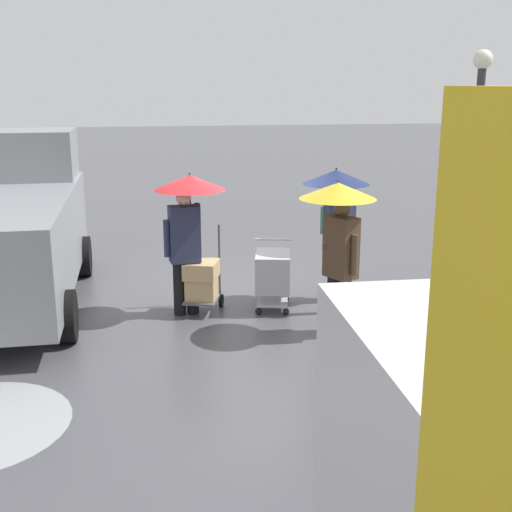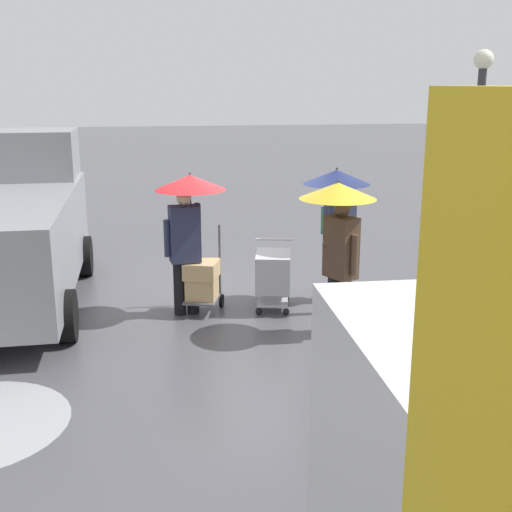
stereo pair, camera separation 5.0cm
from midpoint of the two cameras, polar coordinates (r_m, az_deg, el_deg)
The scene contains 9 objects.
ground_plane at distance 10.93m, azimuth -1.70°, elevation -3.35°, with size 90.00×90.00×0.00m, color #4C4C51.
slush_patch_under_van at distance 8.73m, azimuth 15.64°, elevation -8.66°, with size 2.80×2.80×0.01m, color #999BA0.
cargo_van_parked_right at distance 10.96m, azimuth -20.37°, elevation 2.16°, with size 2.24×5.36×2.60m.
shopping_cart_vendor at distance 10.12m, azimuth 1.63°, elevation -1.48°, with size 0.71×0.92×1.02m.
hand_dolly_boxes at distance 9.99m, azimuth -4.55°, elevation -2.11°, with size 0.69×0.82×1.32m.
pedestrian_pink_side at distance 10.33m, azimuth 7.21°, elevation 4.46°, with size 1.04×1.04×2.15m.
pedestrian_black_side at distance 9.69m, azimuth -5.77°, elevation 3.92°, with size 1.04×1.04×2.15m.
pedestrian_white_side at distance 8.94m, azimuth 7.36°, elevation 2.96°, with size 1.04×1.04×2.15m.
street_lamp at distance 10.37m, azimuth 18.61°, elevation 8.33°, with size 0.28×0.28×3.86m.
Camera 2 is at (1.36, 10.30, 3.39)m, focal length 46.22 mm.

